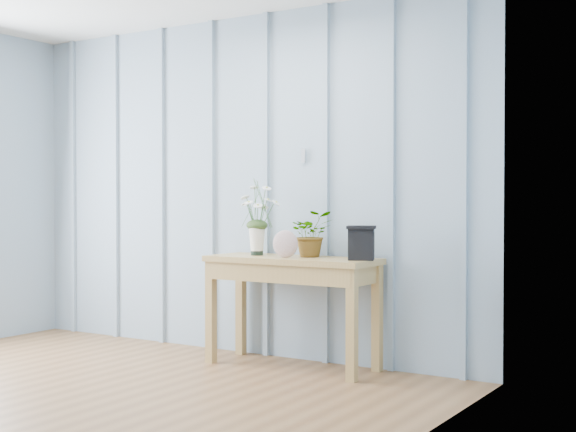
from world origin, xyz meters
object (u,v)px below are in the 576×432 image
Objects in this scene: sideboard at (292,274)px; daisy_vase at (257,207)px; felt_disc_vessel at (285,244)px; carved_box at (361,243)px.

daisy_vase is at bearing 177.33° from sideboard.
daisy_vase is 2.93× the size of felt_disc_vessel.
daisy_vase reaches higher than sideboard.
sideboard is 2.19× the size of daisy_vase.
daisy_vase reaches higher than carved_box.
felt_disc_vessel is at bearing -19.42° from daisy_vase.
felt_disc_vessel reaches higher than sideboard.
carved_box is at bearing -1.32° from daisy_vase.
daisy_vase is 0.41m from felt_disc_vessel.
sideboard is 6.44× the size of felt_disc_vessel.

